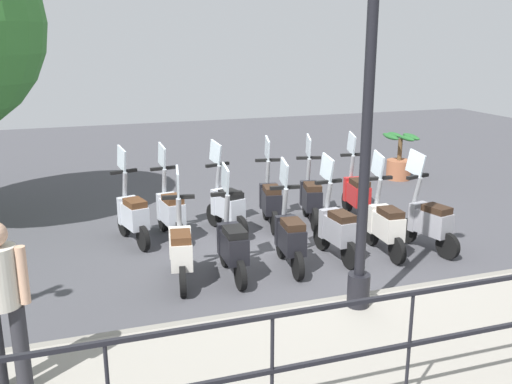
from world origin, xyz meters
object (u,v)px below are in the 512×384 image
scooter_near_4 (232,244)px  scooter_far_3 (227,205)px  scooter_near_1 (385,224)px  scooter_far_0 (356,193)px  pedestrian_distant (2,295)px  potted_palm (399,160)px  scooter_near_2 (336,228)px  scooter_far_4 (170,210)px  scooter_near_0 (428,221)px  scooter_near_3 (290,236)px  scooter_near_5 (181,249)px  scooter_far_5 (132,214)px  scooter_far_2 (270,200)px  lamp_post_near (367,129)px  scooter_far_1 (311,197)px

scooter_near_4 → scooter_far_3: bearing=-12.1°
scooter_near_1 → scooter_far_0: 1.77m
pedestrian_distant → potted_palm: pedestrian_distant is taller
potted_palm → scooter_near_2: size_ratio=0.69×
scooter_far_0 → scooter_far_4: same height
potted_palm → scooter_far_3: scooter_far_3 is taller
scooter_near_0 → scooter_near_1: (0.08, 0.71, 0.00)m
scooter_near_3 → scooter_near_5: same height
scooter_near_1 → scooter_far_5: size_ratio=1.00×
pedestrian_distant → scooter_far_5: size_ratio=1.03×
scooter_near_5 → scooter_far_0: bearing=-54.4°
pedestrian_distant → scooter_far_5: (3.87, -1.54, -0.60)m
potted_palm → scooter_near_1: bearing=145.3°
pedestrian_distant → scooter_far_2: pedestrian_distant is taller
scooter_near_3 → scooter_near_2: bearing=-76.9°
scooter_near_0 → lamp_post_near: bearing=114.3°
lamp_post_near → potted_palm: (5.73, -4.15, -1.81)m
scooter_near_2 → scooter_near_4: size_ratio=1.00×
scooter_near_2 → scooter_near_3: 0.79m
potted_palm → scooter_far_1: (-2.32, 3.26, 0.04)m
lamp_post_near → scooter_near_1: size_ratio=3.06×
scooter_near_4 → scooter_far_0: same height
lamp_post_near → scooter_near_4: bearing=34.4°
scooter_far_1 → scooter_far_3: 1.55m
scooter_near_2 → scooter_far_5: size_ratio=1.00×
lamp_post_near → scooter_near_0: lamp_post_near is taller
scooter_near_3 → scooter_far_3: 1.82m
scooter_near_4 → scooter_far_5: size_ratio=1.00×
scooter_near_0 → scooter_near_3: (0.03, 2.28, 0.00)m
pedestrian_distant → scooter_near_5: pedestrian_distant is taller
pedestrian_distant → scooter_near_4: pedestrian_distant is taller
scooter_far_3 → lamp_post_near: bearing=174.8°
lamp_post_near → scooter_near_1: 2.79m
lamp_post_near → scooter_far_0: size_ratio=3.06×
lamp_post_near → scooter_near_3: lamp_post_near is taller
scooter_near_1 → scooter_far_1: bearing=17.8°
scooter_near_4 → scooter_far_4: bearing=17.0°
pedestrian_distant → scooter_near_0: 6.20m
lamp_post_near → scooter_far_1: (3.41, -0.89, -1.77)m
scooter_near_0 → scooter_near_4: same height
scooter_far_5 → lamp_post_near: bearing=-161.3°
lamp_post_near → scooter_far_0: 4.23m
scooter_near_1 → scooter_near_4: size_ratio=1.00×
scooter_near_3 → scooter_far_1: 2.10m
scooter_far_3 → potted_palm: bearing=-80.1°
pedestrian_distant → potted_palm: bearing=145.2°
scooter_near_1 → scooter_far_4: bearing=62.6°
pedestrian_distant → scooter_far_5: bearing=175.4°
scooter_near_3 → scooter_far_1: bearing=-26.6°
scooter_near_4 → scooter_far_1: 2.70m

